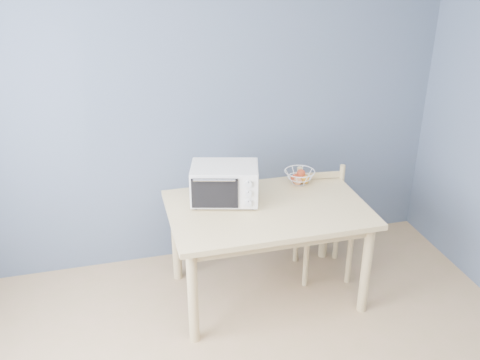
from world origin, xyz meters
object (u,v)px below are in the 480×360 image
object	(u,v)px
toaster_oven	(222,183)
dining_chair	(322,223)
fruit_basket	(299,177)
dining_table	(268,219)

from	to	relation	value
toaster_oven	dining_chair	distance (m)	0.95
toaster_oven	dining_chair	xyz separation A→B (m)	(0.82, 0.04, -0.47)
toaster_oven	fruit_basket	distance (m)	0.66
dining_table	toaster_oven	size ratio (longest dim) A/B	2.60
toaster_oven	fruit_basket	size ratio (longest dim) A/B	1.94
dining_table	fruit_basket	world-z (taller)	fruit_basket
dining_table	dining_chair	distance (m)	0.61
dining_table	fruit_basket	size ratio (longest dim) A/B	5.04
dining_table	toaster_oven	bearing A→B (deg)	150.88
toaster_oven	dining_chair	bearing A→B (deg)	18.05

